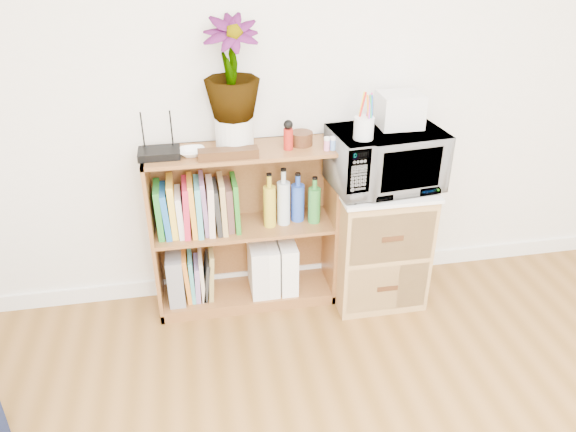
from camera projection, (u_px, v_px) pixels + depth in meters
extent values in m
cube|color=white|center=(300.00, 272.00, 3.48)|extent=(4.00, 0.02, 0.10)
cube|color=brown|center=(244.00, 229.00, 3.10)|extent=(1.00, 0.30, 0.95)
cube|color=#9E7542|center=(377.00, 243.00, 3.22)|extent=(0.50, 0.45, 0.70)
imported|color=white|center=(385.00, 159.00, 2.95)|extent=(0.60, 0.44, 0.31)
cylinder|color=silver|center=(364.00, 128.00, 2.75)|extent=(0.10, 0.10, 0.11)
cube|color=silver|center=(400.00, 110.00, 2.89)|extent=(0.22, 0.18, 0.17)
cube|color=black|center=(159.00, 153.00, 2.78)|extent=(0.21, 0.14, 0.04)
imported|color=white|center=(192.00, 152.00, 2.80)|extent=(0.13, 0.13, 0.03)
cylinder|color=silver|center=(234.00, 133.00, 2.84)|extent=(0.19, 0.19, 0.16)
imported|color=#387A31|center=(231.00, 69.00, 2.68)|extent=(0.27, 0.27, 0.49)
cube|color=#361B0E|center=(228.00, 154.00, 2.76)|extent=(0.30, 0.07, 0.05)
cylinder|color=#9E1A13|center=(288.00, 139.00, 2.85)|extent=(0.05, 0.05, 0.11)
cylinder|color=#3C1C10|center=(301.00, 138.00, 2.91)|extent=(0.12, 0.12, 0.07)
cube|color=pink|center=(333.00, 144.00, 2.85)|extent=(0.12, 0.04, 0.06)
cube|color=gray|center=(176.00, 275.00, 3.16)|extent=(0.09, 0.23, 0.29)
cube|color=silver|center=(258.00, 267.00, 3.23)|extent=(0.10, 0.24, 0.31)
cube|color=white|center=(269.00, 266.00, 3.24)|extent=(0.10, 0.24, 0.30)
cube|color=white|center=(287.00, 264.00, 3.25)|extent=(0.10, 0.24, 0.30)
cube|color=#227F29|center=(159.00, 210.00, 2.95)|extent=(0.03, 0.20, 0.28)
cube|color=#1C5EAD|center=(166.00, 211.00, 2.96)|extent=(0.04, 0.20, 0.26)
cube|color=yellow|center=(172.00, 207.00, 2.95)|extent=(0.04, 0.20, 0.30)
cube|color=silver|center=(180.00, 212.00, 2.98)|extent=(0.04, 0.20, 0.24)
cube|color=#C52140|center=(186.00, 207.00, 2.97)|extent=(0.04, 0.20, 0.29)
cube|color=orange|center=(192.00, 205.00, 2.97)|extent=(0.03, 0.20, 0.31)
cube|color=#48A3AE|center=(198.00, 206.00, 2.98)|extent=(0.03, 0.20, 0.29)
cube|color=#875B89|center=(204.00, 204.00, 2.98)|extent=(0.03, 0.20, 0.31)
cube|color=beige|center=(210.00, 205.00, 2.99)|extent=(0.04, 0.20, 0.29)
cube|color=black|center=(217.00, 207.00, 3.00)|extent=(0.04, 0.20, 0.27)
cube|color=tan|center=(222.00, 203.00, 3.00)|extent=(0.03, 0.20, 0.30)
cube|color=brown|center=(229.00, 206.00, 3.01)|extent=(0.04, 0.20, 0.26)
cube|color=#23731E|center=(235.00, 203.00, 3.01)|extent=(0.03, 0.20, 0.29)
cylinder|color=gold|center=(269.00, 199.00, 3.04)|extent=(0.07, 0.07, 0.30)
cylinder|color=silver|center=(283.00, 197.00, 3.05)|extent=(0.07, 0.07, 0.32)
cylinder|color=#274BB8|center=(298.00, 199.00, 3.07)|extent=(0.07, 0.07, 0.27)
cylinder|color=#308432|center=(313.00, 199.00, 3.09)|extent=(0.07, 0.07, 0.26)
cylinder|color=#C8D732|center=(328.00, 193.00, 3.08)|extent=(0.07, 0.07, 0.32)
cube|color=orange|center=(187.00, 275.00, 3.17)|extent=(0.04, 0.19, 0.29)
cube|color=teal|center=(192.00, 276.00, 3.18)|extent=(0.03, 0.19, 0.27)
cube|color=#886A9F|center=(197.00, 278.00, 3.20)|extent=(0.03, 0.19, 0.23)
cube|color=beige|center=(202.00, 275.00, 3.19)|extent=(0.02, 0.19, 0.26)
cube|color=black|center=(206.00, 276.00, 3.20)|extent=(0.05, 0.19, 0.24)
cube|color=olive|center=(211.00, 272.00, 3.19)|extent=(0.05, 0.19, 0.30)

